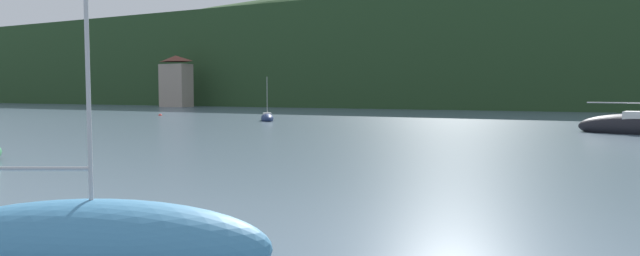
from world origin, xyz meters
The scene contains 5 objects.
wooded_hillside centered at (-27.08, 147.75, 8.08)m, with size 352.00×63.63×43.60m.
shore_building_west centered at (-62.94, 104.85, 4.74)m, with size 6.01×3.44×9.73m.
sailboat_near_3 centered at (2.98, 30.52, 0.37)m, with size 6.01×4.34×8.44m.
sailboat_far_4 centered at (-20.06, 70.79, 0.25)m, with size 3.41×3.97×4.65m.
mooring_buoy_near centered at (-38.23, 74.88, 0.00)m, with size 0.41×0.41×0.41m, color red.
Camera 1 is at (10.28, 24.50, 2.89)m, focal length 31.08 mm.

